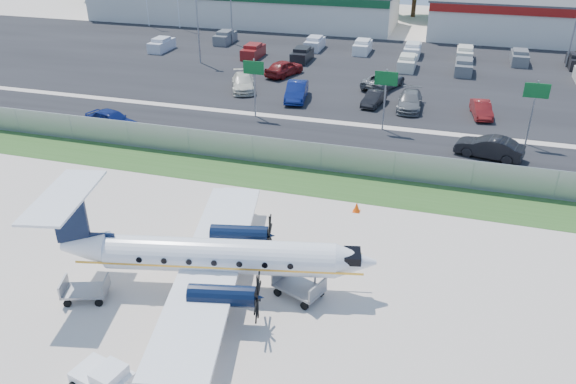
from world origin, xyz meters
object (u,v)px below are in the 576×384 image
(aircraft, at_px, (213,255))
(baggage_cart_near, at_px, (86,290))
(baggage_cart_far, at_px, (299,286))
(pushback_tug, at_px, (104,379))

(aircraft, relative_size, baggage_cart_near, 6.73)
(aircraft, height_order, baggage_cart_near, aircraft)
(baggage_cart_near, relative_size, baggage_cart_far, 0.89)
(baggage_cart_far, bearing_deg, aircraft, -172.74)
(aircraft, xyz_separation_m, baggage_cart_near, (-5.46, -2.53, -1.36))
(aircraft, distance_m, baggage_cart_far, 4.31)
(pushback_tug, distance_m, baggage_cart_far, 9.46)
(aircraft, relative_size, baggage_cart_far, 6.02)
(aircraft, xyz_separation_m, baggage_cart_far, (4.08, 0.52, -1.30))
(pushback_tug, distance_m, baggage_cart_near, 6.07)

